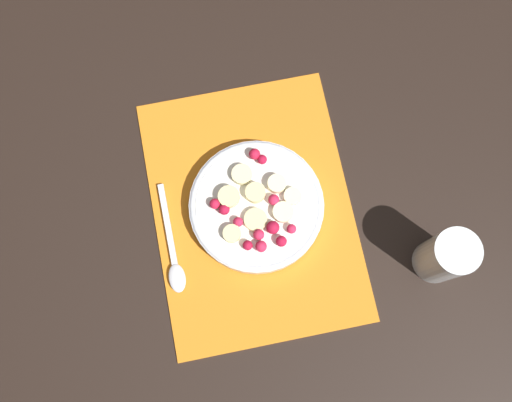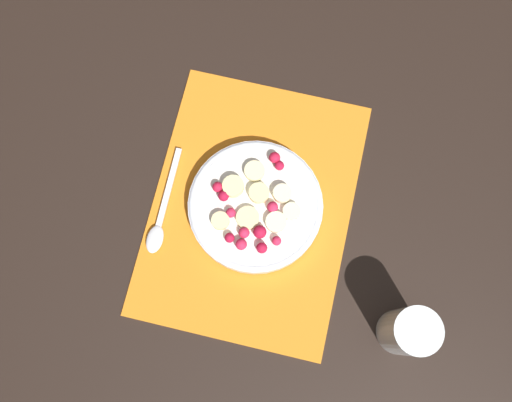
% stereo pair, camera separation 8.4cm
% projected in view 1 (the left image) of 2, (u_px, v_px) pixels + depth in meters
% --- Properties ---
extents(ground_plane, '(3.00, 3.00, 0.00)m').
position_uv_depth(ground_plane, '(253.00, 210.00, 0.88)').
color(ground_plane, black).
extents(placemat, '(0.41, 0.30, 0.01)m').
position_uv_depth(placemat, '(253.00, 209.00, 0.88)').
color(placemat, orange).
rests_on(placemat, ground_plane).
extents(fruit_bowl, '(0.20, 0.20, 0.04)m').
position_uv_depth(fruit_bowl, '(256.00, 204.00, 0.86)').
color(fruit_bowl, silver).
rests_on(fruit_bowl, placemat).
extents(spoon, '(0.17, 0.03, 0.01)m').
position_uv_depth(spoon, '(174.00, 259.00, 0.85)').
color(spoon, silver).
rests_on(spoon, placemat).
extents(drinking_glass, '(0.07, 0.07, 0.11)m').
position_uv_depth(drinking_glass, '(445.00, 256.00, 0.81)').
color(drinking_glass, white).
rests_on(drinking_glass, ground_plane).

